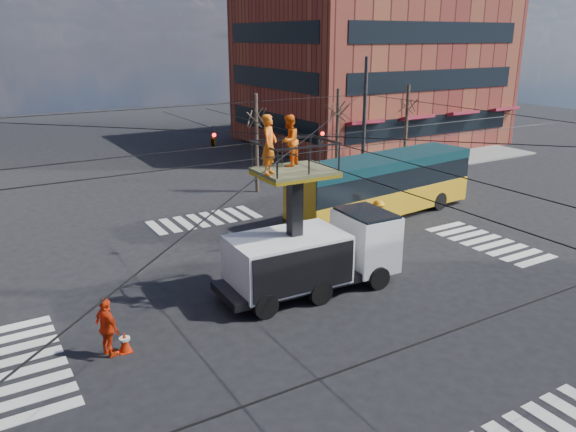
% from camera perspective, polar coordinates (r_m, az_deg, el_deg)
% --- Properties ---
extents(ground, '(120.00, 120.00, 0.00)m').
position_cam_1_polar(ground, '(21.54, 2.03, -7.51)').
color(ground, black).
rests_on(ground, ground).
extents(sidewalk_ne, '(18.00, 18.00, 0.12)m').
position_cam_1_polar(sidewalk_ne, '(49.76, 9.27, 7.01)').
color(sidewalk_ne, slate).
rests_on(sidewalk_ne, ground).
extents(crosswalks, '(22.40, 22.40, 0.02)m').
position_cam_1_polar(crosswalks, '(21.53, 2.03, -7.49)').
color(crosswalks, silver).
rests_on(crosswalks, ground).
extents(building_ne, '(20.06, 16.06, 14.00)m').
position_cam_1_polar(building_ne, '(51.88, 8.34, 15.22)').
color(building_ne, maroon).
rests_on(building_ne, ground).
extents(overhead_network, '(24.24, 24.24, 8.00)m').
position_cam_1_polar(overhead_network, '(20.37, 1.37, 3.83)').
color(overhead_network, '#2D2D30').
rests_on(overhead_network, ground).
extents(tree_a, '(2.00, 2.00, 6.00)m').
position_cam_1_polar(tree_a, '(33.96, -3.27, 10.04)').
color(tree_a, '#382B21').
rests_on(tree_a, ground).
extents(tree_b, '(2.00, 2.00, 6.00)m').
position_cam_1_polar(tree_b, '(37.11, 5.10, 10.67)').
color(tree_b, '#382B21').
rests_on(tree_b, ground).
extents(tree_c, '(2.00, 2.00, 6.00)m').
position_cam_1_polar(tree_c, '(40.91, 12.05, 11.01)').
color(tree_c, '#382B21').
rests_on(tree_c, ground).
extents(utility_truck, '(7.08, 2.85, 6.79)m').
position_cam_1_polar(utility_truck, '(20.78, 2.55, -2.09)').
color(utility_truck, black).
rests_on(utility_truck, ground).
extents(city_bus, '(11.38, 3.72, 3.20)m').
position_cam_1_polar(city_bus, '(30.11, 9.52, 3.18)').
color(city_bus, '#C09912').
rests_on(city_bus, ground).
extents(traffic_cone, '(0.36, 0.36, 0.68)m').
position_cam_1_polar(traffic_cone, '(18.19, -16.25, -12.15)').
color(traffic_cone, red).
rests_on(traffic_cone, ground).
extents(worker_ground, '(0.80, 1.20, 1.90)m').
position_cam_1_polar(worker_ground, '(17.83, -17.88, -10.73)').
color(worker_ground, red).
rests_on(worker_ground, ground).
extents(flagger, '(0.71, 1.16, 1.73)m').
position_cam_1_polar(flagger, '(27.40, 9.13, -0.14)').
color(flagger, orange).
rests_on(flagger, ground).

